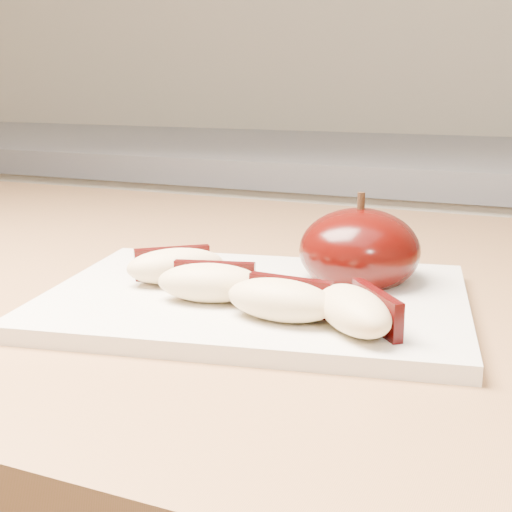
% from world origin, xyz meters
% --- Properties ---
extents(back_cabinet, '(2.40, 0.62, 0.94)m').
position_xyz_m(back_cabinet, '(0.00, 1.20, 0.47)').
color(back_cabinet, silver).
rests_on(back_cabinet, ground).
extents(cutting_board, '(0.31, 0.25, 0.01)m').
position_xyz_m(cutting_board, '(0.05, 0.41, 0.91)').
color(cutting_board, beige).
rests_on(cutting_board, island_counter).
extents(apple_half, '(0.11, 0.11, 0.07)m').
position_xyz_m(apple_half, '(0.10, 0.46, 0.93)').
color(apple_half, black).
rests_on(apple_half, cutting_board).
extents(apple_wedge_a, '(0.07, 0.07, 0.02)m').
position_xyz_m(apple_wedge_a, '(-0.02, 0.41, 0.92)').
color(apple_wedge_a, beige).
rests_on(apple_wedge_a, cutting_board).
extents(apple_wedge_b, '(0.07, 0.05, 0.02)m').
position_xyz_m(apple_wedge_b, '(0.03, 0.38, 0.92)').
color(apple_wedge_b, beige).
rests_on(apple_wedge_b, cutting_board).
extents(apple_wedge_c, '(0.07, 0.04, 0.02)m').
position_xyz_m(apple_wedge_c, '(0.08, 0.36, 0.92)').
color(apple_wedge_c, beige).
rests_on(apple_wedge_c, cutting_board).
extents(apple_wedge_d, '(0.07, 0.07, 0.02)m').
position_xyz_m(apple_wedge_d, '(0.13, 0.36, 0.92)').
color(apple_wedge_d, beige).
rests_on(apple_wedge_d, cutting_board).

